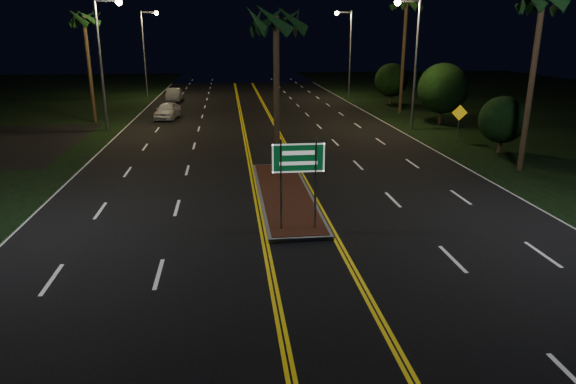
{
  "coord_description": "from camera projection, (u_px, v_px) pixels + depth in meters",
  "views": [
    {
      "loc": [
        -2.32,
        -13.98,
        6.74
      ],
      "look_at": [
        -0.5,
        1.53,
        1.9
      ],
      "focal_mm": 32.0,
      "sensor_mm": 36.0,
      "label": 1
    }
  ],
  "objects": [
    {
      "name": "car_far",
      "position": [
        174.0,
        94.0,
        53.11
      ],
      "size": [
        1.97,
        4.57,
        1.52
      ],
      "primitive_type": "imported",
      "rotation": [
        0.0,
        0.0,
        0.0
      ],
      "color": "silver",
      "rests_on": "ground"
    },
    {
      "name": "palm_median",
      "position": [
        276.0,
        21.0,
        23.32
      ],
      "size": [
        2.4,
        2.4,
        8.3
      ],
      "color": "#382819",
      "rests_on": "ground"
    },
    {
      "name": "shrub_mid",
      "position": [
        443.0,
        88.0,
        39.03
      ],
      "size": [
        3.78,
        3.78,
        4.62
      ],
      "color": "#382819",
      "rests_on": "ground"
    },
    {
      "name": "shrub_far",
      "position": [
        391.0,
        80.0,
        50.51
      ],
      "size": [
        3.24,
        3.24,
        3.96
      ],
      "color": "#382819",
      "rests_on": "ground"
    },
    {
      "name": "ground",
      "position": [
        310.0,
        266.0,
        15.52
      ],
      "size": [
        120.0,
        120.0,
        0.0
      ],
      "primitive_type": "plane",
      "color": "black",
      "rests_on": "ground"
    },
    {
      "name": "highway_sign",
      "position": [
        298.0,
        166.0,
        17.46
      ],
      "size": [
        1.8,
        0.08,
        3.2
      ],
      "color": "gray",
      "rests_on": "ground"
    },
    {
      "name": "streetlight_right_mid",
      "position": [
        412.0,
        49.0,
        35.89
      ],
      "size": [
        1.91,
        0.44,
        9.0
      ],
      "color": "gray",
      "rests_on": "ground"
    },
    {
      "name": "median_island",
      "position": [
        285.0,
        194.0,
        22.13
      ],
      "size": [
        2.25,
        10.25,
        0.17
      ],
      "color": "gray",
      "rests_on": "ground"
    },
    {
      "name": "shrub_near",
      "position": [
        503.0,
        120.0,
        29.72
      ],
      "size": [
        2.7,
        2.7,
        3.3
      ],
      "color": "#382819",
      "rests_on": "ground"
    },
    {
      "name": "palm_right_far",
      "position": [
        407.0,
        3.0,
        42.69
      ],
      "size": [
        2.4,
        2.4,
        10.3
      ],
      "color": "#382819",
      "rests_on": "ground"
    },
    {
      "name": "palm_right_near",
      "position": [
        543.0,
        0.0,
        23.96
      ],
      "size": [
        2.4,
        2.4,
        9.3
      ],
      "color": "#382819",
      "rests_on": "ground"
    },
    {
      "name": "streetlight_right_far",
      "position": [
        347.0,
        44.0,
        54.87
      ],
      "size": [
        1.91,
        0.44,
        9.0
      ],
      "color": "gray",
      "rests_on": "ground"
    },
    {
      "name": "streetlight_left_mid",
      "position": [
        105.0,
        50.0,
        35.43
      ],
      "size": [
        1.91,
        0.44,
        9.0
      ],
      "color": "gray",
      "rests_on": "ground"
    },
    {
      "name": "warning_sign",
      "position": [
        459.0,
        118.0,
        32.93
      ],
      "size": [
        0.99,
        0.16,
        2.37
      ],
      "rotation": [
        0.0,
        0.0,
        -0.13
      ],
      "color": "gray",
      "rests_on": "ground"
    },
    {
      "name": "streetlight_left_far",
      "position": [
        147.0,
        44.0,
        54.4
      ],
      "size": [
        1.91,
        0.44,
        9.0
      ],
      "color": "gray",
      "rests_on": "ground"
    },
    {
      "name": "car_near",
      "position": [
        167.0,
        109.0,
        42.08
      ],
      "size": [
        2.65,
        4.98,
        1.58
      ],
      "primitive_type": "imported",
      "rotation": [
        0.0,
        0.0,
        -0.13
      ],
      "color": "silver",
      "rests_on": "ground"
    },
    {
      "name": "palm_left_far",
      "position": [
        84.0,
        19.0,
        38.36
      ],
      "size": [
        2.4,
        2.4,
        8.8
      ],
      "color": "#382819",
      "rests_on": "ground"
    }
  ]
}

